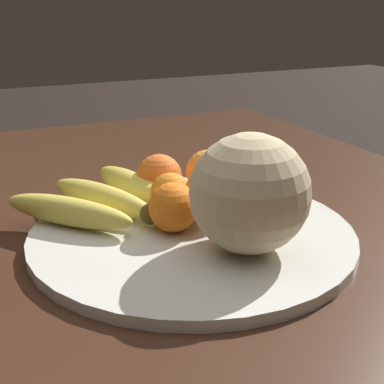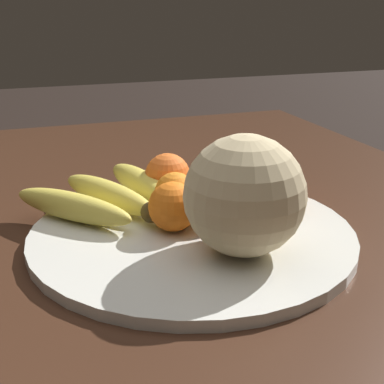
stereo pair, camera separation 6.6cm
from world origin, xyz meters
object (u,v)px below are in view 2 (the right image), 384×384
object	(u,v)px
banana_bunch	(111,194)
orange_side_extra	(173,207)
kitchen_table	(151,290)
orange_mid_center	(175,192)
orange_front_right	(278,190)
orange_top_small	(168,176)
orange_front_left	(261,169)
melon	(245,195)
orange_back_right	(215,192)
orange_back_left	(217,172)
fruit_bowl	(192,234)

from	to	relation	value
banana_bunch	orange_side_extra	world-z (taller)	orange_side_extra
kitchen_table	banana_bunch	bearing A→B (deg)	-150.31
banana_bunch	orange_mid_center	world-z (taller)	orange_mid_center
kitchen_table	orange_front_right	size ratio (longest dim) A/B	22.72
orange_top_small	orange_front_left	bearing A→B (deg)	81.72
orange_mid_center	melon	bearing A→B (deg)	14.72
orange_back_right	orange_mid_center	bearing A→B (deg)	-129.99
melon	orange_front_right	distance (m)	0.15
orange_mid_center	orange_back_left	xyz separation A→B (m)	(-0.05, 0.08, 0.00)
orange_front_right	orange_side_extra	world-z (taller)	orange_side_extra
orange_mid_center	orange_back_right	size ratio (longest dim) A/B	0.79
kitchen_table	orange_front_left	size ratio (longest dim) A/B	18.62
kitchen_table	melon	world-z (taller)	melon
kitchen_table	orange_side_extra	bearing A→B (deg)	34.01
orange_back_left	orange_front_left	bearing A→B (deg)	74.78
melon	orange_back_right	world-z (taller)	melon
fruit_bowl	banana_bunch	world-z (taller)	banana_bunch
kitchen_table	banana_bunch	size ratio (longest dim) A/B	5.68
melon	orange_mid_center	xyz separation A→B (m)	(-0.14, -0.04, -0.04)
orange_front_left	orange_back_right	distance (m)	0.13
orange_front_right	orange_back_left	xyz separation A→B (m)	(-0.09, -0.05, 0.00)
orange_front_right	orange_side_extra	bearing A→B (deg)	-83.51
kitchen_table	melon	bearing A→B (deg)	34.05
orange_back_left	orange_back_right	bearing A→B (deg)	-23.37
banana_bunch	orange_top_small	distance (m)	0.09
melon	orange_mid_center	bearing A→B (deg)	-165.28
fruit_bowl	orange_back_right	size ratio (longest dim) A/B	5.79
kitchen_table	orange_front_left	distance (m)	0.24
orange_front_left	orange_side_extra	size ratio (longest dim) A/B	1.14
banana_bunch	orange_side_extra	bearing A→B (deg)	-175.89
fruit_bowl	orange_front_right	distance (m)	0.14
kitchen_table	orange_back_left	bearing A→B (deg)	120.77
orange_front_right	orange_mid_center	size ratio (longest dim) A/B	1.04
melon	orange_mid_center	world-z (taller)	melon
orange_mid_center	orange_back_right	bearing A→B (deg)	50.01
kitchen_table	orange_top_small	distance (m)	0.16
fruit_bowl	orange_top_small	world-z (taller)	orange_top_small
orange_back_right	orange_side_extra	distance (m)	0.07
banana_bunch	fruit_bowl	bearing A→B (deg)	-168.77
orange_front_left	orange_front_right	size ratio (longest dim) A/B	1.22
melon	orange_front_left	world-z (taller)	melon
orange_front_right	orange_mid_center	world-z (taller)	orange_front_right
orange_top_small	melon	bearing A→B (deg)	8.91
orange_front_right	orange_back_right	distance (m)	0.09
orange_front_right	orange_back_left	size ratio (longest dim) A/B	0.91
orange_front_left	fruit_bowl	bearing A→B (deg)	-55.35
banana_bunch	orange_back_left	bearing A→B (deg)	-113.34
fruit_bowl	orange_back_right	distance (m)	0.06
orange_front_right	orange_top_small	size ratio (longest dim) A/B	0.88
kitchen_table	melon	distance (m)	0.22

